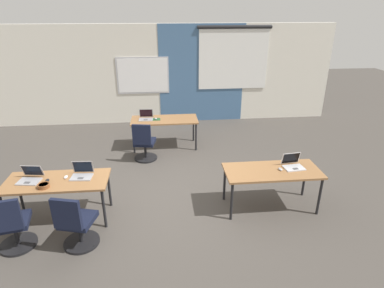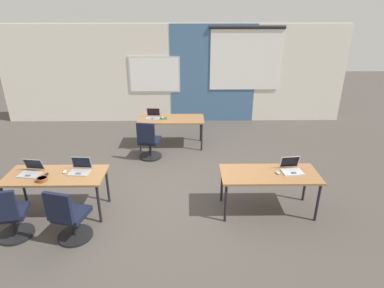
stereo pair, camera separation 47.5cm
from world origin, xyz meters
name	(u,v)px [view 1 (the left image)]	position (x,y,z in m)	size (l,w,h in m)	color
ground_plane	(168,193)	(0.00, 0.00, 0.00)	(24.00, 24.00, 0.00)	#47423D
back_wall_assembly	(164,74)	(0.04, 4.20, 1.41)	(10.00, 0.27, 2.80)	silver
desk_near_left	(57,184)	(-1.75, -0.60, 0.66)	(1.60, 0.70, 0.72)	olive
desk_near_right	(272,173)	(1.75, -0.60, 0.66)	(1.60, 0.70, 0.72)	olive
desk_far_center	(164,121)	(0.00, 2.20, 0.66)	(1.60, 0.70, 0.72)	olive
laptop_near_right_end	(293,164)	(2.13, -0.53, 0.77)	(0.36, 0.32, 0.23)	silver
mouse_near_right_end	(280,169)	(1.88, -0.61, 0.74)	(0.07, 0.11, 0.03)	#B2B2B7
laptop_near_left_end	(30,178)	(-2.15, -0.56, 0.77)	(0.37, 0.35, 0.23)	#9E9EA3
mouse_near_left_end	(47,180)	(-1.88, -0.62, 0.74)	(0.06, 0.10, 0.03)	black
chair_near_left_end	(12,227)	(-2.22, -1.28, 0.38)	(0.52, 0.57, 0.92)	black
laptop_near_left_inner	(82,173)	(-1.37, -0.51, 0.77)	(0.35, 0.30, 0.23)	#9E9EA3
mouse_near_left_inner	(66,177)	(-1.62, -0.54, 0.74)	(0.06, 0.10, 0.03)	silver
chair_near_left_inner	(76,225)	(-1.33, -1.33, 0.38)	(0.54, 0.59, 0.92)	black
laptop_far_left	(146,117)	(-0.44, 2.24, 0.77)	(0.34, 0.31, 0.23)	#9E9EA3
mousepad_far_left	(156,119)	(-0.21, 2.20, 0.72)	(0.22, 0.19, 0.00)	#23512D
mouse_far_left	(156,119)	(-0.21, 2.20, 0.74)	(0.08, 0.11, 0.03)	#B2B2B7
chair_far_left	(144,145)	(-0.47, 1.47, 0.38)	(0.52, 0.57, 0.92)	black
snack_bowl	(44,185)	(-1.87, -0.81, 0.76)	(0.18, 0.18, 0.06)	brown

